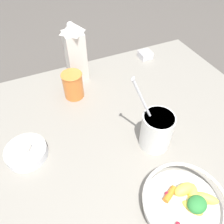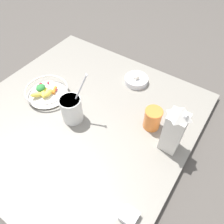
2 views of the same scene
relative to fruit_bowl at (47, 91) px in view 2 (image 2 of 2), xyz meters
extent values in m
plane|color=#4C4742|center=(0.00, -0.24, -0.06)|extent=(6.00, 6.00, 0.00)
cube|color=gray|center=(0.00, -0.24, -0.05)|extent=(1.10, 1.10, 0.03)
cylinder|color=silver|center=(0.00, 0.00, -0.03)|extent=(0.12, 0.12, 0.01)
cone|color=silver|center=(0.00, 0.00, 0.00)|extent=(0.22, 0.22, 0.04)
torus|color=silver|center=(0.00, 0.00, 0.01)|extent=(0.23, 0.23, 0.01)
ellipsoid|color=#EFD64C|center=(-0.01, -0.03, 0.01)|extent=(0.06, 0.03, 0.03)
ellipsoid|color=#EFD64C|center=(-0.01, 0.02, 0.01)|extent=(0.05, 0.06, 0.03)
ellipsoid|color=#EFD64C|center=(-0.05, 0.02, 0.01)|extent=(0.07, 0.07, 0.03)
ellipsoid|color=#EFD64C|center=(-0.03, -0.01, 0.01)|extent=(0.06, 0.07, 0.03)
cylinder|color=orange|center=(0.03, -0.04, 0.01)|extent=(0.05, 0.04, 0.02)
sphere|color=red|center=(0.02, 0.06, 0.01)|extent=(0.02, 0.02, 0.02)
sphere|color=red|center=(0.05, 0.04, 0.00)|extent=(0.01, 0.01, 0.01)
sphere|color=red|center=(-0.02, 0.03, 0.00)|extent=(0.01, 0.01, 0.01)
sphere|color=red|center=(0.03, -0.04, 0.01)|extent=(0.02, 0.02, 0.02)
ellipsoid|color=#2D7F38|center=(-0.01, 0.02, 0.03)|extent=(0.06, 0.05, 0.03)
cube|color=silver|center=(0.08, -0.69, 0.08)|extent=(0.08, 0.08, 0.22)
pyramid|color=silver|center=(0.08, -0.69, 0.21)|extent=(0.08, 0.08, 0.04)
cylinder|color=white|center=(0.08, -0.71, 0.20)|extent=(0.03, 0.01, 0.03)
cylinder|color=white|center=(-0.04, -0.22, 0.03)|extent=(0.10, 0.10, 0.13)
cylinder|color=white|center=(-0.04, -0.22, 0.09)|extent=(0.10, 0.10, 0.02)
cylinder|color=silver|center=(-0.01, -0.25, 0.14)|extent=(0.08, 0.07, 0.19)
ellipsoid|color=silver|center=(0.03, -0.28, 0.23)|extent=(0.02, 0.02, 0.01)
cylinder|color=orange|center=(0.14, -0.57, 0.02)|extent=(0.08, 0.08, 0.11)
torus|color=orange|center=(0.14, -0.57, 0.08)|extent=(0.09, 0.09, 0.01)
cube|color=silver|center=(-0.28, -0.70, -0.02)|extent=(0.06, 0.06, 0.03)
cube|color=brown|center=(-0.28, -0.70, -0.02)|extent=(0.05, 0.05, 0.02)
cylinder|color=white|center=(0.37, -0.35, -0.02)|extent=(0.13, 0.13, 0.03)
sphere|color=silver|center=(0.37, -0.36, 0.01)|extent=(0.03, 0.03, 0.03)
sphere|color=silver|center=(0.37, -0.35, 0.01)|extent=(0.03, 0.03, 0.03)
sphere|color=silver|center=(0.36, -0.35, 0.01)|extent=(0.03, 0.03, 0.03)
camera|label=1|loc=(0.27, 0.12, 0.60)|focal=35.00mm
camera|label=2|loc=(-0.50, -0.77, 0.84)|focal=35.00mm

